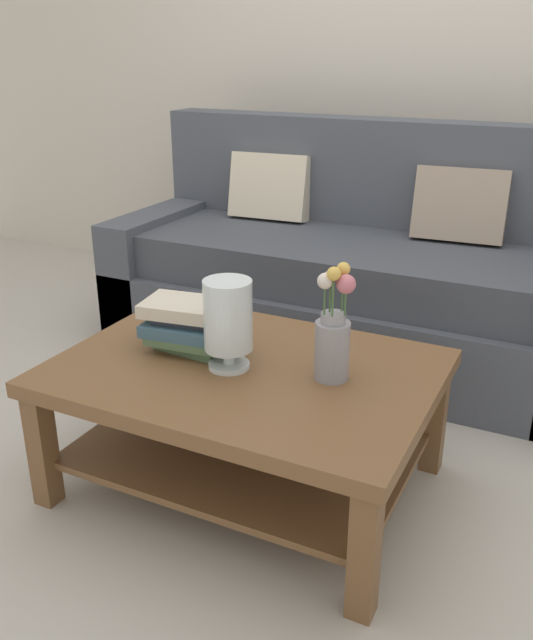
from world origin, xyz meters
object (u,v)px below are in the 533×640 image
(couch, at_px, (351,276))
(flower_pitcher, at_px, (333,335))
(coffee_table, at_px, (246,399))
(glass_hurricane_vase, at_px, (227,319))
(book_stack_main, at_px, (192,324))

(couch, xyz_separation_m, flower_pitcher, (0.36, -1.19, 0.22))
(coffee_table, distance_m, flower_pitcher, 0.38)
(glass_hurricane_vase, bearing_deg, couch, 91.79)
(couch, bearing_deg, glass_hurricane_vase, -88.21)
(book_stack_main, relative_size, flower_pitcher, 0.89)
(coffee_table, xyz_separation_m, glass_hurricane_vase, (-0.04, -0.03, 0.28))
(coffee_table, distance_m, glass_hurricane_vase, 0.29)
(couch, height_order, book_stack_main, couch)
(book_stack_main, distance_m, flower_pitcher, 0.50)
(coffee_table, bearing_deg, glass_hurricane_vase, -141.00)
(book_stack_main, height_order, flower_pitcher, flower_pitcher)
(flower_pitcher, bearing_deg, book_stack_main, 179.65)
(book_stack_main, bearing_deg, flower_pitcher, -0.35)
(coffee_table, xyz_separation_m, book_stack_main, (-0.22, 0.04, 0.20))
(couch, xyz_separation_m, glass_hurricane_vase, (0.04, -1.26, 0.24))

